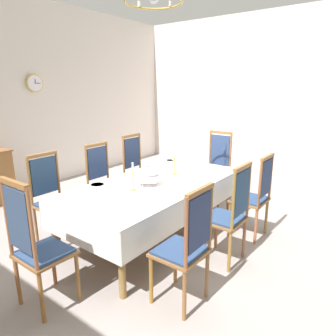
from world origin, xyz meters
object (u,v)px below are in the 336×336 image
at_px(chair_south_a, 186,245).
at_px(candlestick_east, 174,165).
at_px(bowl_far_left, 170,161).
at_px(mounted_clock, 34,83).
at_px(chair_north_a, 52,197).
at_px(candlestick_west, 133,180).
at_px(spoon_secondary, 159,166).
at_px(chandelier, 154,1).
at_px(chair_south_c, 255,195).
at_px(bowl_near_right, 155,167).
at_px(chair_head_west, 36,245).
at_px(chair_south_b, 229,213).
at_px(bowl_near_left, 227,169).
at_px(soup_tureen, 149,176).
at_px(chair_north_c, 138,169).
at_px(dining_table, 156,188).
at_px(chair_head_east, 216,167).
at_px(bowl_far_right, 97,186).
at_px(spoon_primary, 229,168).
at_px(chair_north_b, 104,180).

distance_m(chair_south_a, candlestick_east, 1.63).
bearing_deg(bowl_far_left, mounted_clock, 101.28).
distance_m(chair_north_a, candlestick_west, 1.13).
relative_size(spoon_secondary, chandelier, 0.27).
xyz_separation_m(chair_south_c, bowl_near_right, (-0.25, 1.43, 0.20)).
bearing_deg(chair_north_a, chair_head_west, 51.37).
bearing_deg(candlestick_east, chair_south_b, -110.59).
relative_size(chair_head_west, bowl_near_left, 6.83).
bearing_deg(soup_tureen, mounted_clock, 80.49).
height_order(chair_south_b, chair_north_c, chair_north_c).
bearing_deg(bowl_far_left, dining_table, -153.64).
height_order(chair_head_west, bowl_far_left, chair_head_west).
xyz_separation_m(dining_table, chair_south_a, (-0.83, -1.01, -0.10)).
bearing_deg(chair_head_west, chair_head_east, 90.00).
distance_m(bowl_near_right, bowl_far_right, 1.10).
relative_size(chair_north_c, candlestick_west, 3.48).
distance_m(chair_south_b, spoon_secondary, 1.60).
relative_size(chair_north_a, bowl_far_right, 5.90).
relative_size(chair_south_b, candlestick_west, 3.43).
relative_size(chair_north_c, bowl_far_left, 8.14).
height_order(dining_table, chair_head_east, chair_head_east).
relative_size(chair_south_c, spoon_secondary, 6.25).
height_order(chair_north_a, bowl_far_right, chair_north_a).
bearing_deg(chair_head_east, spoon_secondary, 65.25).
bearing_deg(chair_south_b, spoon_primary, 26.00).
distance_m(dining_table, chair_south_a, 1.31).
bearing_deg(spoon_secondary, chair_north_b, 141.37).
bearing_deg(chandelier, spoon_secondary, 34.69).
bearing_deg(chair_head_west, chair_north_a, 141.37).
relative_size(soup_tureen, bowl_far_left, 2.16).
distance_m(chair_north_b, chair_north_c, 0.75).
xyz_separation_m(chair_north_b, candlestick_east, (0.38, -1.01, 0.32)).
distance_m(chair_south_c, bowl_near_right, 1.47).
bearing_deg(mounted_clock, bowl_far_left, -78.72).
relative_size(bowl_far_right, spoon_secondary, 1.07).
xyz_separation_m(chair_south_a, bowl_near_right, (1.36, 1.43, 0.19)).
bearing_deg(spoon_secondary, chair_south_a, -132.42).
height_order(chair_north_b, chair_head_west, chair_head_west).
xyz_separation_m(chair_north_c, candlestick_west, (-1.19, -1.01, 0.29)).
height_order(chair_north_b, bowl_far_left, chair_north_b).
xyz_separation_m(soup_tureen, candlestick_east, (0.54, 0.00, 0.03)).
bearing_deg(bowl_far_left, chair_south_b, -121.91).
distance_m(chair_north_b, soup_tureen, 1.06).
bearing_deg(chair_south_b, bowl_near_right, 70.93).
height_order(bowl_near_left, bowl_far_right, bowl_near_left).
bearing_deg(chair_south_c, bowl_near_right, 99.93).
xyz_separation_m(chair_head_east, candlestick_east, (-1.22, 0.00, 0.29)).
xyz_separation_m(chair_head_west, bowl_far_left, (2.59, 0.47, 0.16)).
height_order(chair_south_a, chair_south_b, chair_south_b).
bearing_deg(bowl_near_left, chair_head_east, 38.93).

